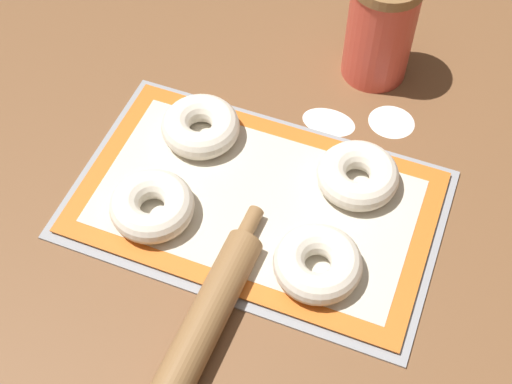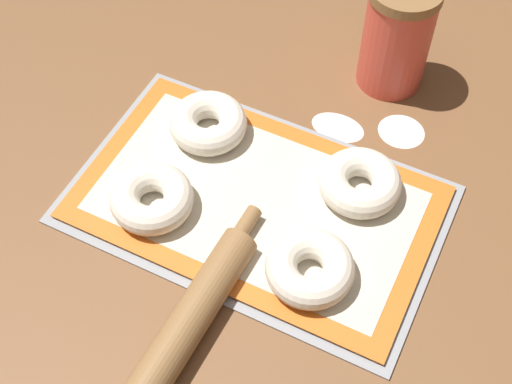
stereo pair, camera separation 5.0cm
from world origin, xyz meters
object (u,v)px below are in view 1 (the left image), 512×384
object	(u,v)px
bagel_front_right	(318,264)
rolling_pin	(185,354)
bagel_back_right	(358,175)
flour_canister	(381,27)
bagel_back_left	(201,127)
baking_tray	(256,204)
bagel_front_left	(152,206)

from	to	relation	value
bagel_front_right	rolling_pin	size ratio (longest dim) A/B	0.26
bagel_back_right	flour_canister	world-z (taller)	flour_canister
bagel_back_left	baking_tray	bearing A→B (deg)	-34.25
baking_tray	rolling_pin	distance (m)	0.25
bagel_front_left	bagel_front_right	size ratio (longest dim) A/B	1.00
flour_canister	rolling_pin	bearing A→B (deg)	-97.72
bagel_front_left	bagel_back_left	size ratio (longest dim) A/B	1.00
bagel_back_right	flour_canister	distance (m)	0.25
bagel_front_left	rolling_pin	xyz separation A→B (m)	(0.13, -0.17, -0.01)
bagel_front_right	bagel_front_left	bearing A→B (deg)	179.02
bagel_back_left	flour_canister	distance (m)	0.31
bagel_back_right	rolling_pin	distance (m)	0.34
bagel_front_right	flour_canister	world-z (taller)	flour_canister
rolling_pin	baking_tray	bearing A→B (deg)	91.11
bagel_back_left	bagel_front_left	bearing A→B (deg)	-91.59
flour_canister	baking_tray	bearing A→B (deg)	-104.37
flour_canister	rolling_pin	world-z (taller)	flour_canister
bagel_back_left	flour_canister	world-z (taller)	flour_canister
bagel_back_right	bagel_front_left	bearing A→B (deg)	-148.47
flour_canister	rolling_pin	size ratio (longest dim) A/B	0.41
bagel_back_left	rolling_pin	distance (m)	0.35
baking_tray	rolling_pin	world-z (taller)	rolling_pin
bagel_front_right	rolling_pin	distance (m)	0.20
bagel_front_right	bagel_back_right	bearing A→B (deg)	87.12
bagel_front_right	bagel_back_left	bearing A→B (deg)	145.98
bagel_back_right	flour_canister	size ratio (longest dim) A/B	0.64
bagel_back_left	flour_canister	size ratio (longest dim) A/B	0.64
baking_tray	bagel_back_left	world-z (taller)	bagel_back_left
bagel_front_right	flour_canister	size ratio (longest dim) A/B	0.64
flour_canister	rolling_pin	xyz separation A→B (m)	(-0.08, -0.56, -0.07)
bagel_back_right	rolling_pin	size ratio (longest dim) A/B	0.26
baking_tray	flour_canister	distance (m)	0.34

